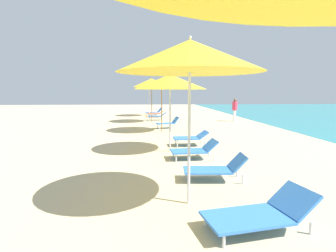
% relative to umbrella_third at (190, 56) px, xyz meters
% --- Properties ---
extents(umbrella_third, '(2.46, 2.46, 2.90)m').
position_rel_umbrella_third_xyz_m(umbrella_third, '(0.00, 0.00, 0.00)').
color(umbrella_third, silver).
rests_on(umbrella_third, ground).
extents(lounger_third_shoreside, '(1.39, 0.68, 0.60)m').
position_rel_umbrella_third_xyz_m(lounger_third_shoreside, '(0.80, 1.21, -2.28)').
color(lounger_third_shoreside, blue).
rests_on(lounger_third_shoreside, ground).
extents(lounger_third_inland, '(1.66, 0.97, 0.57)m').
position_rel_umbrella_third_xyz_m(lounger_third_inland, '(0.90, -0.99, -2.31)').
color(lounger_third_inland, blue).
rests_on(lounger_third_inland, ground).
extents(umbrella_fourth, '(2.37, 2.37, 2.60)m').
position_rel_umbrella_third_xyz_m(umbrella_fourth, '(0.00, 4.25, -0.27)').
color(umbrella_fourth, silver).
rests_on(umbrella_fourth, ground).
extents(lounger_fourth_shoreside, '(1.27, 0.70, 0.54)m').
position_rel_umbrella_third_xyz_m(lounger_fourth_shoreside, '(0.85, 5.18, -2.25)').
color(lounger_fourth_shoreside, blue).
rests_on(lounger_fourth_shoreside, ground).
extents(lounger_fourth_inland, '(1.38, 0.73, 0.57)m').
position_rel_umbrella_third_xyz_m(lounger_fourth_inland, '(0.66, 3.20, -2.28)').
color(lounger_fourth_inland, blue).
rests_on(lounger_fourth_inland, ground).
extents(umbrella_fifth, '(2.51, 2.51, 2.68)m').
position_rel_umbrella_third_xyz_m(umbrella_fifth, '(-0.06, 8.79, -0.19)').
color(umbrella_fifth, olive).
rests_on(umbrella_fifth, ground).
extents(lounger_fifth_shoreside, '(1.29, 0.78, 0.62)m').
position_rel_umbrella_third_xyz_m(lounger_fifth_shoreside, '(0.36, 10.04, -2.25)').
color(lounger_fifth_shoreside, blue).
rests_on(lounger_fifth_shoreside, ground).
extents(umbrella_sixth, '(2.42, 2.42, 2.89)m').
position_rel_umbrella_third_xyz_m(umbrella_sixth, '(-0.49, 13.09, -0.01)').
color(umbrella_sixth, olive).
rests_on(umbrella_sixth, ground).
extents(lounger_sixth_shoreside, '(1.27, 0.63, 0.55)m').
position_rel_umbrella_third_xyz_m(lounger_sixth_shoreside, '(-0.10, 14.29, -2.25)').
color(lounger_sixth_shoreside, blue).
rests_on(lounger_sixth_shoreside, ground).
extents(umbrella_farthest, '(2.27, 2.27, 2.84)m').
position_rel_umbrella_third_xyz_m(umbrella_farthest, '(-0.66, 17.60, -0.03)').
color(umbrella_farthest, silver).
rests_on(umbrella_farthest, ground).
extents(lounger_farthest_shoreside, '(1.53, 0.87, 0.63)m').
position_rel_umbrella_third_xyz_m(lounger_farthest_shoreside, '(-0.21, 18.62, -2.27)').
color(lounger_farthest_shoreside, blue).
rests_on(lounger_farthest_shoreside, ground).
extents(lounger_farthest_inland, '(1.44, 0.88, 0.54)m').
position_rel_umbrella_third_xyz_m(lounger_farthest_inland, '(-0.11, 16.63, -2.25)').
color(lounger_farthest_inland, '#D8593F').
rests_on(lounger_farthest_inland, ground).
extents(person_walking_mid, '(0.40, 0.42, 1.54)m').
position_rel_umbrella_third_xyz_m(person_walking_mid, '(5.04, 13.15, -1.64)').
color(person_walking_mid, silver).
rests_on(person_walking_mid, ground).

